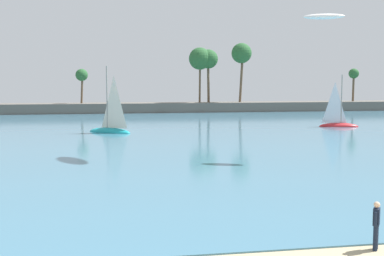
{
  "coord_description": "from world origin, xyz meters",
  "views": [
    {
      "loc": [
        -1.2,
        -6.02,
        5.68
      ],
      "look_at": [
        2.49,
        14.87,
        3.65
      ],
      "focal_mm": 45.52,
      "sensor_mm": 36.0,
      "label": 1
    }
  ],
  "objects_px": {
    "sailboat_mid_bay": "(338,122)",
    "kite_aloft_drifting_left": "(324,16)",
    "sailboat_toward_headland": "(110,126)",
    "person_at_waterline": "(376,224)"
  },
  "relations": [
    {
      "from": "sailboat_mid_bay",
      "to": "kite_aloft_drifting_left",
      "type": "bearing_deg",
      "value": -119.34
    },
    {
      "from": "sailboat_mid_bay",
      "to": "sailboat_toward_headland",
      "type": "relative_size",
      "value": 0.88
    },
    {
      "from": "person_at_waterline",
      "to": "sailboat_mid_bay",
      "type": "bearing_deg",
      "value": 64.82
    },
    {
      "from": "person_at_waterline",
      "to": "sailboat_mid_bay",
      "type": "height_order",
      "value": "sailboat_mid_bay"
    },
    {
      "from": "sailboat_toward_headland",
      "to": "kite_aloft_drifting_left",
      "type": "height_order",
      "value": "kite_aloft_drifting_left"
    },
    {
      "from": "person_at_waterline",
      "to": "kite_aloft_drifting_left",
      "type": "height_order",
      "value": "kite_aloft_drifting_left"
    },
    {
      "from": "person_at_waterline",
      "to": "kite_aloft_drifting_left",
      "type": "bearing_deg",
      "value": 70.48
    },
    {
      "from": "sailboat_mid_bay",
      "to": "sailboat_toward_headland",
      "type": "xyz_separation_m",
      "value": [
        -28.21,
        -2.23,
        0.08
      ]
    },
    {
      "from": "sailboat_toward_headland",
      "to": "kite_aloft_drifting_left",
      "type": "bearing_deg",
      "value": -54.57
    },
    {
      "from": "sailboat_mid_bay",
      "to": "kite_aloft_drifting_left",
      "type": "distance_m",
      "value": 28.53
    }
  ]
}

